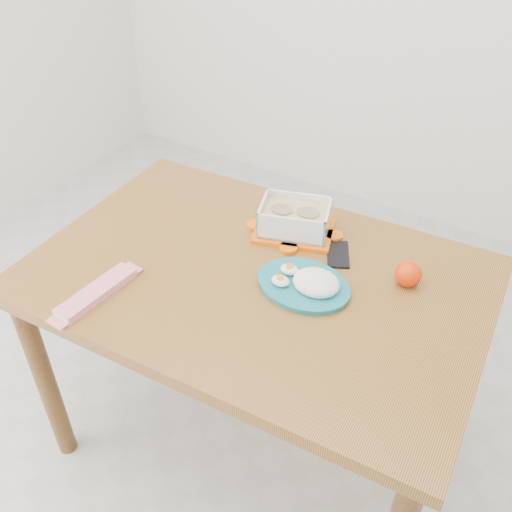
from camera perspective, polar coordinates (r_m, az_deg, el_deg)
The scene contains 7 objects.
ground at distance 2.12m, azimuth -5.24°, elevation -17.56°, with size 3.50×3.50×0.00m, color #B7B7B2.
dining_table at distance 1.62m, azimuth 0.00°, elevation -4.35°, with size 1.27×0.89×0.75m.
food_container at distance 1.68m, azimuth 3.89°, elevation 3.68°, with size 0.27×0.23×0.10m.
orange_fruit at distance 1.55m, azimuth 14.98°, elevation -1.72°, with size 0.07×0.07×0.07m, color red.
rice_plate at distance 1.50m, azimuth 5.18°, elevation -2.64°, with size 0.26×0.26×0.07m.
candy_bar at distance 1.54m, azimuth -15.65°, elevation -3.52°, with size 0.24×0.06×0.02m, color red.
smartphone at distance 1.63m, azimuth 8.19°, elevation 0.17°, with size 0.06×0.12×0.01m, color black.
Camera 1 is at (0.78, -0.92, 1.75)m, focal length 40.00 mm.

